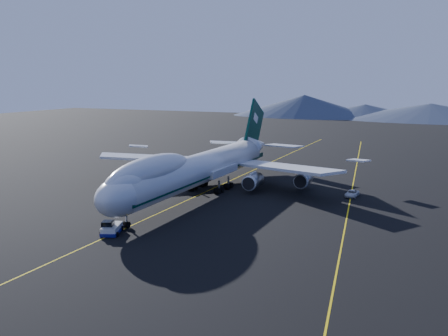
% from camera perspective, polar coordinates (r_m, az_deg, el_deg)
% --- Properties ---
extents(ground, '(500.00, 500.00, 0.00)m').
position_cam_1_polar(ground, '(106.77, -2.81, -3.06)').
color(ground, black).
rests_on(ground, ground).
extents(taxiway_line_main, '(0.25, 220.00, 0.01)m').
position_cam_1_polar(taxiway_line_main, '(106.76, -2.81, -3.06)').
color(taxiway_line_main, yellow).
rests_on(taxiway_line_main, ground).
extents(taxiway_line_side, '(28.08, 198.09, 0.01)m').
position_cam_1_polar(taxiway_line_side, '(106.72, 14.25, -3.37)').
color(taxiway_line_side, yellow).
rests_on(taxiway_line_side, ground).
extents(boeing_747, '(59.62, 72.43, 19.37)m').
position_cam_1_polar(boeing_747, '(105.63, -2.83, 0.02)').
color(boeing_747, silver).
rests_on(boeing_747, ground).
extents(pushback_tug, '(4.15, 5.54, 2.16)m').
position_cam_1_polar(pushback_tug, '(82.15, -12.71, -6.85)').
color(pushback_tug, silver).
rests_on(pushback_tug, ground).
extents(service_van, '(2.43, 4.93, 1.35)m').
position_cam_1_polar(service_van, '(108.10, 14.42, -2.84)').
color(service_van, silver).
rests_on(service_van, ground).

